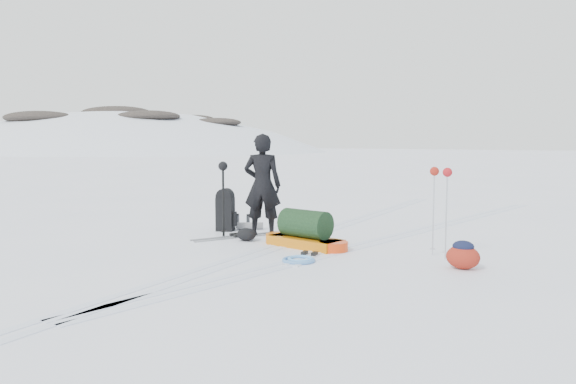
# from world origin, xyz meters

# --- Properties ---
(ground) EXTENTS (200.00, 200.00, 0.00)m
(ground) POSITION_xyz_m (0.00, 0.00, 0.00)
(ground) COLOR white
(ground) RESTS_ON ground
(ski_tracks) EXTENTS (3.38, 17.97, 0.01)m
(ski_tracks) POSITION_xyz_m (0.61, 0.88, 0.00)
(ski_tracks) COLOR silver
(ski_tracks) RESTS_ON ground
(skier) EXTENTS (0.87, 0.74, 2.01)m
(skier) POSITION_xyz_m (-0.83, 0.57, 1.00)
(skier) COLOR black
(skier) RESTS_ON ground
(pulk_sled) EXTENTS (1.78, 0.73, 0.66)m
(pulk_sled) POSITION_xyz_m (0.45, 0.08, 0.25)
(pulk_sled) COLOR #CB6D0B
(pulk_sled) RESTS_ON ground
(expedition_rucksack) EXTENTS (0.79, 0.83, 0.89)m
(expedition_rucksack) POSITION_xyz_m (-1.81, 0.72, 0.41)
(expedition_rucksack) COLOR black
(expedition_rucksack) RESTS_ON ground
(ski_poles_black) EXTENTS (0.18, 0.19, 1.47)m
(ski_poles_black) POSITION_xyz_m (-1.45, 0.11, 1.20)
(ski_poles_black) COLOR black
(ski_poles_black) RESTS_ON ground
(ski_poles_silver) EXTENTS (0.41, 0.32, 1.46)m
(ski_poles_silver) POSITION_xyz_m (2.71, 0.52, 1.22)
(ski_poles_silver) COLOR silver
(ski_poles_silver) RESTS_ON ground
(touring_skis_grey) EXTENTS (1.03, 1.76, 0.07)m
(touring_skis_grey) POSITION_xyz_m (-1.19, 0.20, 0.01)
(touring_skis_grey) COLOR #999DA1
(touring_skis_grey) RESTS_ON ground
(touring_skis_white) EXTENTS (0.59, 1.77, 0.06)m
(touring_skis_white) POSITION_xyz_m (0.90, -0.53, 0.01)
(touring_skis_white) COLOR silver
(touring_skis_white) RESTS_ON ground
(rope_coil) EXTENTS (0.66, 0.66, 0.06)m
(rope_coil) POSITION_xyz_m (0.99, -1.00, 0.03)
(rope_coil) COLOR #5188C6
(rope_coil) RESTS_ON ground
(small_daypack) EXTENTS (0.56, 0.47, 0.42)m
(small_daypack) POSITION_xyz_m (3.27, -0.11, 0.20)
(small_daypack) COLOR maroon
(small_daypack) RESTS_ON ground
(thermos_pair) EXTENTS (0.22, 0.29, 0.31)m
(thermos_pair) POSITION_xyz_m (-1.80, 1.18, 0.15)
(thermos_pair) COLOR #58595F
(thermos_pair) RESTS_ON ground
(stuff_sack) EXTENTS (0.42, 0.34, 0.24)m
(stuff_sack) POSITION_xyz_m (-0.79, -0.02, 0.12)
(stuff_sack) COLOR black
(stuff_sack) RESTS_ON ground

